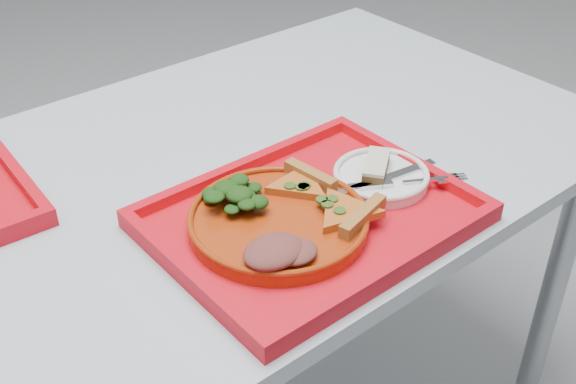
# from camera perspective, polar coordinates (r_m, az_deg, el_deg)

# --- Properties ---
(table) EXTENTS (1.60, 0.80, 0.75)m
(table) POSITION_cam_1_polar(r_m,az_deg,el_deg) (1.20, -9.12, -2.79)
(table) COLOR silver
(table) RESTS_ON ground
(tray_main) EXTENTS (0.45, 0.35, 0.01)m
(tray_main) POSITION_cam_1_polar(r_m,az_deg,el_deg) (1.07, 1.85, -2.22)
(tray_main) COLOR red
(tray_main) RESTS_ON table
(dinner_plate) EXTENTS (0.26, 0.26, 0.02)m
(dinner_plate) POSITION_cam_1_polar(r_m,az_deg,el_deg) (1.04, -0.78, -2.46)
(dinner_plate) COLOR #A22E0A
(dinner_plate) RESTS_ON tray_main
(side_plate) EXTENTS (0.15, 0.15, 0.01)m
(side_plate) POSITION_cam_1_polar(r_m,az_deg,el_deg) (1.15, 7.34, 1.07)
(side_plate) COLOR white
(side_plate) RESTS_ON tray_main
(pizza_slice_a) EXTENTS (0.13, 0.14, 0.02)m
(pizza_slice_a) POSITION_cam_1_polar(r_m,az_deg,el_deg) (1.04, 4.56, -1.36)
(pizza_slice_a) COLOR orange
(pizza_slice_a) RESTS_ON dinner_plate
(pizza_slice_b) EXTENTS (0.12, 0.11, 0.02)m
(pizza_slice_b) POSITION_cam_1_polar(r_m,az_deg,el_deg) (1.09, 0.85, 0.73)
(pizza_slice_b) COLOR orange
(pizza_slice_b) RESTS_ON dinner_plate
(salad_heap) EXTENTS (0.09, 0.08, 0.04)m
(salad_heap) POSITION_cam_1_polar(r_m,az_deg,el_deg) (1.05, -4.28, -0.03)
(salad_heap) COLOR black
(salad_heap) RESTS_ON dinner_plate
(meat_portion) EXTENTS (0.09, 0.07, 0.03)m
(meat_portion) POSITION_cam_1_polar(r_m,az_deg,el_deg) (0.95, -1.14, -4.71)
(meat_portion) COLOR brown
(meat_portion) RESTS_ON dinner_plate
(dessert_bar) EXTENTS (0.09, 0.08, 0.02)m
(dessert_bar) POSITION_cam_1_polar(r_m,az_deg,el_deg) (1.14, 6.98, 2.01)
(dessert_bar) COLOR #4D3119
(dessert_bar) RESTS_ON side_plate
(knife) EXTENTS (0.19, 0.04, 0.01)m
(knife) POSITION_cam_1_polar(r_m,az_deg,el_deg) (1.13, 7.89, 1.19)
(knife) COLOR silver
(knife) RESTS_ON side_plate
(fork) EXTENTS (0.17, 0.11, 0.01)m
(fork) POSITION_cam_1_polar(r_m,az_deg,el_deg) (1.12, 8.96, 0.77)
(fork) COLOR silver
(fork) RESTS_ON side_plate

